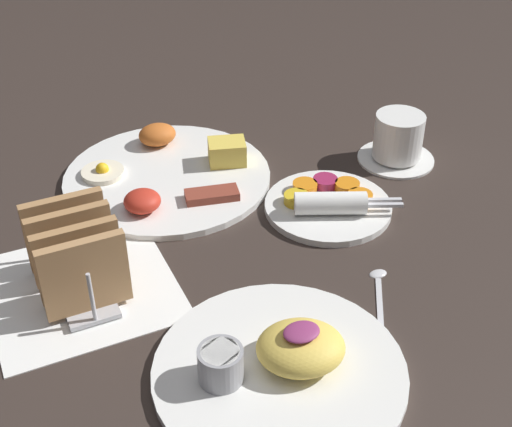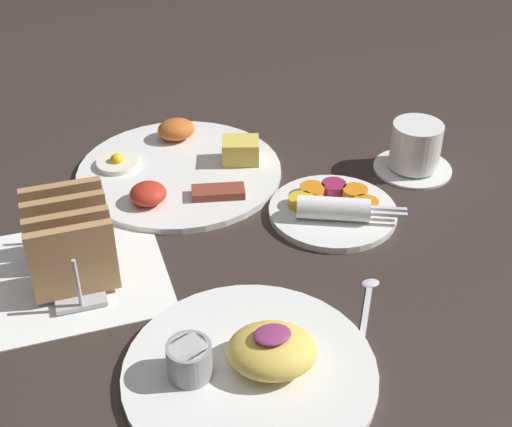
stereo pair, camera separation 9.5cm
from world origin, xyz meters
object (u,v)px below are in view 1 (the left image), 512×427
(plate_foreground, at_px, (280,364))
(plate_breakfast, at_px, (168,173))
(plate_condiments, at_px, (328,203))
(toast_rack, at_px, (76,255))
(coffee_cup, at_px, (398,140))

(plate_foreground, bearing_deg, plate_breakfast, 87.12)
(plate_breakfast, relative_size, plate_condiments, 1.72)
(plate_foreground, distance_m, toast_rack, 0.28)
(plate_condiments, height_order, toast_rack, toast_rack)
(plate_condiments, xyz_separation_m, plate_foreground, (-0.20, -0.25, 0.00))
(coffee_cup, bearing_deg, toast_rack, -169.72)
(toast_rack, bearing_deg, plate_condiments, 3.21)
(toast_rack, bearing_deg, plate_breakfast, 47.05)
(plate_breakfast, height_order, toast_rack, toast_rack)
(plate_condiments, bearing_deg, coffee_cup, 24.40)
(plate_foreground, xyz_separation_m, coffee_cup, (0.36, 0.32, 0.02))
(plate_breakfast, bearing_deg, plate_foreground, -92.88)
(plate_breakfast, height_order, plate_foreground, plate_foreground)
(plate_condiments, distance_m, coffee_cup, 0.18)
(plate_condiments, distance_m, toast_rack, 0.36)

